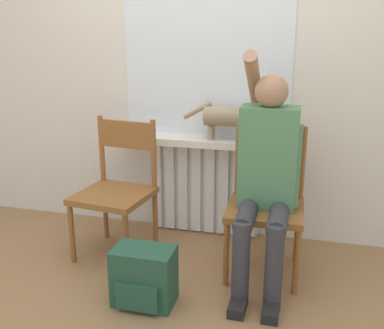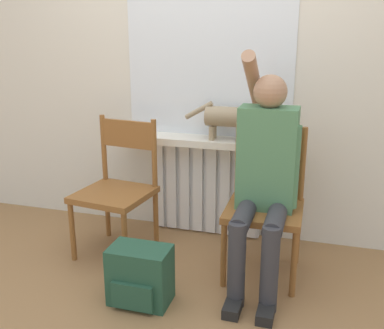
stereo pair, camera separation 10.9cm
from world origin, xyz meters
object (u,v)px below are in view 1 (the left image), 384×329
Objects in this scene: chair_right at (266,201)px; person at (267,172)px; cat at (230,117)px; backpack at (144,277)px; chair_left at (117,188)px.

person is at bearing -90.11° from chair_right.
cat is 1.23m from backpack.
cat reaches higher than chair_right.
backpack is (0.39, -0.55, -0.30)m from chair_left.
person reaches higher than chair_left.
chair_right is 0.66× the size of person.
backpack is (-0.31, -0.93, -0.75)m from cat.
chair_left is at bearing 179.10° from chair_right.
chair_right is at bearing 41.77° from backpack.
chair_right is 0.66m from cat.
cat is at bearing 71.45° from backpack.
chair_left reaches higher than backpack.
chair_left is 0.74m from backpack.
chair_left is at bearing 173.84° from person.
cat reaches higher than backpack.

